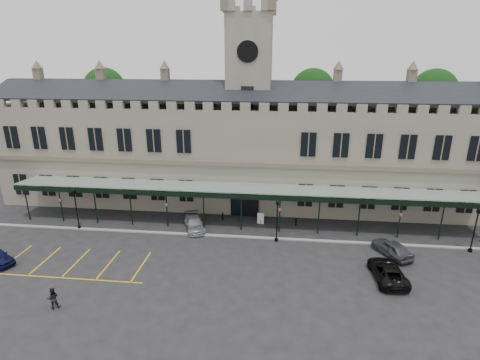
# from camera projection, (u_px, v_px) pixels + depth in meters

# --- Properties ---
(ground) EXTENTS (140.00, 140.00, 0.00)m
(ground) POSITION_uv_depth(u_px,v_px,m) (233.00, 266.00, 32.97)
(ground) COLOR black
(station_building) EXTENTS (60.00, 10.36, 17.30)m
(station_building) POSITION_uv_depth(u_px,v_px,m) (249.00, 151.00, 45.90)
(station_building) COLOR slate
(station_building) RESTS_ON ground
(clock_tower) EXTENTS (5.60, 5.60, 24.80)m
(clock_tower) POSITION_uv_depth(u_px,v_px,m) (249.00, 96.00, 43.87)
(clock_tower) COLOR slate
(clock_tower) RESTS_ON ground
(canopy) EXTENTS (50.00, 4.10, 4.30)m
(canopy) POSITION_uv_depth(u_px,v_px,m) (242.00, 208.00, 39.24)
(canopy) COLOR #8C9E93
(canopy) RESTS_ON ground
(kerb) EXTENTS (60.00, 0.40, 0.12)m
(kerb) POSITION_uv_depth(u_px,v_px,m) (239.00, 237.00, 38.14)
(kerb) COLOR gray
(kerb) RESTS_ON ground
(parking_markings) EXTENTS (16.00, 6.00, 0.01)m
(parking_markings) POSITION_uv_depth(u_px,v_px,m) (73.00, 266.00, 33.00)
(parking_markings) COLOR gold
(parking_markings) RESTS_ON ground
(tree_behind_left) EXTENTS (6.00, 6.00, 16.00)m
(tree_behind_left) POSITION_uv_depth(u_px,v_px,m) (105.00, 90.00, 54.72)
(tree_behind_left) COLOR #332314
(tree_behind_left) RESTS_ON ground
(tree_behind_mid) EXTENTS (6.00, 6.00, 16.00)m
(tree_behind_mid) POSITION_uv_depth(u_px,v_px,m) (312.00, 92.00, 51.63)
(tree_behind_mid) COLOR #332314
(tree_behind_mid) RESTS_ON ground
(tree_behind_right) EXTENTS (6.00, 6.00, 16.00)m
(tree_behind_right) POSITION_uv_depth(u_px,v_px,m) (434.00, 93.00, 49.98)
(tree_behind_right) COLOR #332314
(tree_behind_right) RESTS_ON ground
(lamp_post_left) EXTENTS (0.44, 0.44, 4.68)m
(lamp_post_left) POSITION_uv_depth(u_px,v_px,m) (76.00, 205.00, 39.14)
(lamp_post_left) COLOR black
(lamp_post_left) RESTS_ON ground
(lamp_post_mid) EXTENTS (0.43, 0.43, 4.59)m
(lamp_post_mid) POSITION_uv_depth(u_px,v_px,m) (277.00, 216.00, 36.51)
(lamp_post_mid) COLOR black
(lamp_post_mid) RESTS_ON ground
(lamp_post_right) EXTENTS (0.44, 0.44, 4.66)m
(lamp_post_right) POSITION_uv_depth(u_px,v_px,m) (476.00, 225.00, 34.48)
(lamp_post_right) COLOR black
(lamp_post_right) RESTS_ON ground
(traffic_cone) EXTENTS (0.46, 0.46, 0.73)m
(traffic_cone) POSITION_uv_depth(u_px,v_px,m) (406.00, 286.00, 29.54)
(traffic_cone) COLOR #E36407
(traffic_cone) RESTS_ON ground
(sign_board) EXTENTS (0.73, 0.19, 1.26)m
(sign_board) POSITION_uv_depth(u_px,v_px,m) (261.00, 219.00, 40.99)
(sign_board) COLOR black
(sign_board) RESTS_ON ground
(bollard_left) EXTENTS (0.16, 0.16, 0.91)m
(bollard_left) POSITION_uv_depth(u_px,v_px,m) (223.00, 216.00, 42.00)
(bollard_left) COLOR black
(bollard_left) RESTS_ON ground
(bollard_right) EXTENTS (0.16, 0.16, 0.89)m
(bollard_right) POSITION_uv_depth(u_px,v_px,m) (296.00, 222.00, 40.64)
(bollard_right) COLOR black
(bollard_right) RESTS_ON ground
(car_taxi) EXTENTS (3.30, 4.77, 1.28)m
(car_taxi) POSITION_uv_depth(u_px,v_px,m) (194.00, 223.00, 39.78)
(car_taxi) COLOR gray
(car_taxi) RESTS_ON ground
(car_van) EXTENTS (2.61, 5.12, 1.38)m
(car_van) POSITION_uv_depth(u_px,v_px,m) (388.00, 271.00, 30.89)
(car_van) COLOR black
(car_van) RESTS_ON ground
(car_right_a) EXTENTS (3.43, 4.55, 1.44)m
(car_right_a) POSITION_uv_depth(u_px,v_px,m) (392.00, 248.00, 34.52)
(car_right_a) COLOR #3C3F45
(car_right_a) RESTS_ON ground
(person_b) EXTENTS (1.02, 0.94, 1.69)m
(person_b) POSITION_uv_depth(u_px,v_px,m) (53.00, 298.00, 27.25)
(person_b) COLOR black
(person_b) RESTS_ON ground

